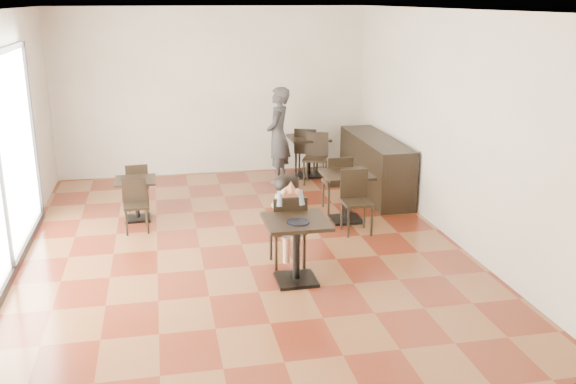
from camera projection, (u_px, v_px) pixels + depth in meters
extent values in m
cube|color=brown|center=(242.00, 244.00, 9.06)|extent=(6.00, 8.00, 0.01)
cube|color=silver|center=(236.00, 9.00, 8.13)|extent=(6.00, 8.00, 0.01)
cube|color=white|center=(213.00, 92.00, 12.35)|extent=(6.00, 0.01, 3.20)
cube|color=white|center=(306.00, 238.00, 4.85)|extent=(6.00, 0.01, 3.20)
cube|color=white|center=(1.00, 143.00, 8.03)|extent=(0.01, 8.00, 3.20)
cube|color=white|center=(447.00, 125.00, 9.17)|extent=(0.01, 8.00, 3.20)
cylinder|color=black|center=(298.00, 222.00, 7.56)|extent=(0.27, 0.27, 0.02)
imported|color=#39383D|center=(278.00, 136.00, 11.88)|extent=(0.65, 0.77, 1.79)
cube|color=black|center=(375.00, 166.00, 11.30)|extent=(0.60, 2.40, 1.00)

